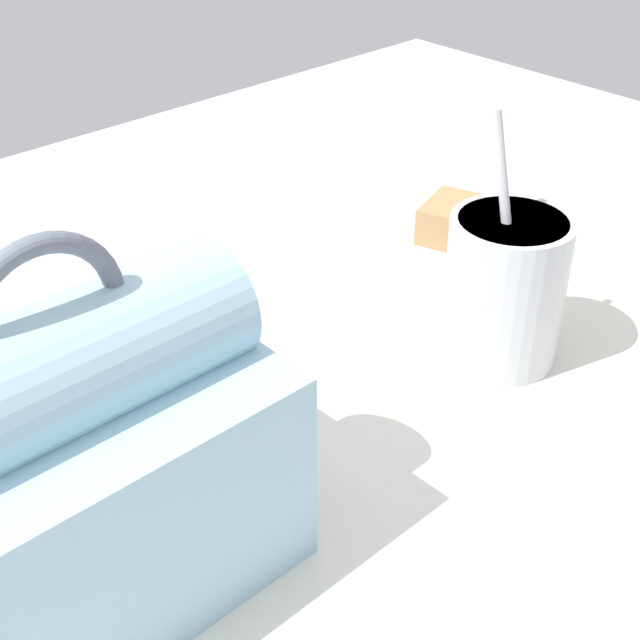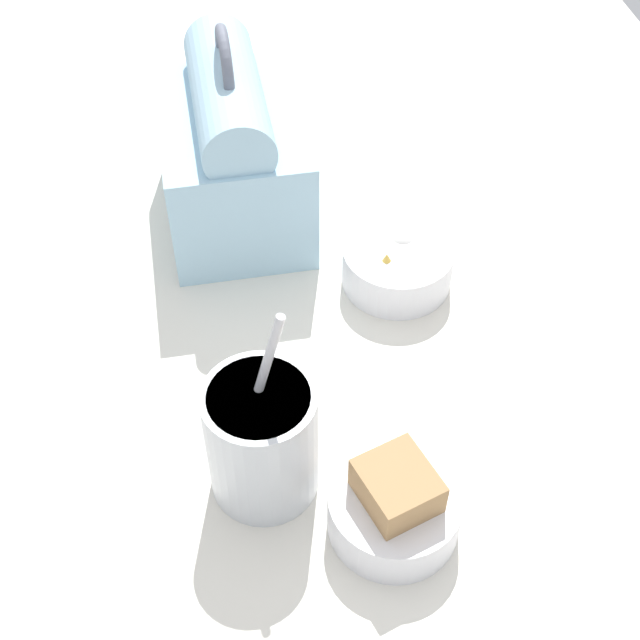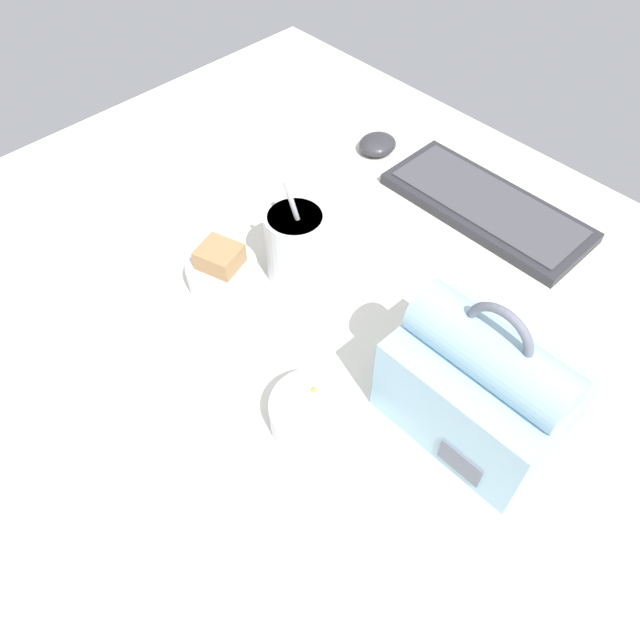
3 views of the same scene
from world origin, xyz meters
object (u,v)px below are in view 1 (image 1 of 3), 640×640
bento_bowl_snacks (151,344)px  bento_bowl_sandwich (454,253)px  soup_cup (505,287)px  lunch_bag (77,470)px

bento_bowl_snacks → bento_bowl_sandwich: bearing=165.9°
soup_cup → bento_bowl_snacks: 25.44cm
soup_cup → bento_bowl_snacks: (19.84, -15.53, -3.52)cm
bento_bowl_sandwich → bento_bowl_snacks: (25.56, -6.42, -0.38)cm
bento_bowl_snacks → lunch_bag: bearing=46.8°
bento_bowl_sandwich → bento_bowl_snacks: 26.36cm
soup_cup → bento_bowl_sandwich: soup_cup is taller
lunch_bag → soup_cup: bearing=176.9°
lunch_bag → bento_bowl_sandwich: lunch_bag is taller
lunch_bag → bento_bowl_sandwich: bearing=-169.2°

